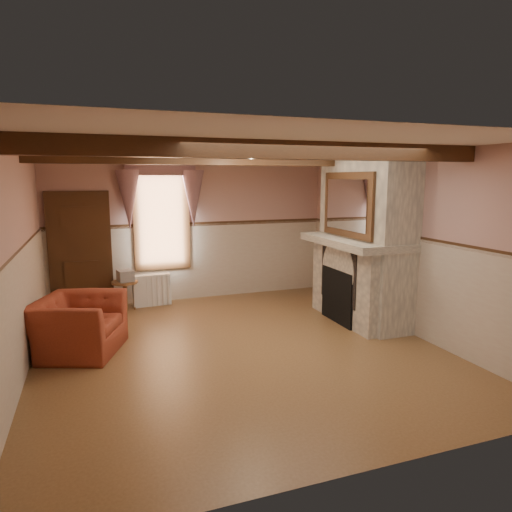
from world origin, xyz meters
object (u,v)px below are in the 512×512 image
object	(u,v)px
bowl	(359,236)
radiator	(152,290)
mantel_clock	(333,227)
oil_lamp	(342,227)
side_table	(125,296)
armchair	(78,325)

from	to	relation	value
bowl	radiator	bearing A→B (deg)	144.95
radiator	mantel_clock	bearing A→B (deg)	-26.60
mantel_clock	oil_lamp	world-z (taller)	oil_lamp
radiator	bowl	xyz separation A→B (m)	(3.11, -2.18, 1.17)
side_table	oil_lamp	bearing A→B (deg)	-22.17
armchair	radiator	size ratio (longest dim) A/B	1.71
side_table	radiator	distance (m)	0.53
side_table	bowl	distance (m)	4.30
armchair	mantel_clock	size ratio (longest dim) A/B	4.98
armchair	side_table	world-z (taller)	armchair
side_table	radiator	world-z (taller)	radiator
armchair	oil_lamp	size ratio (longest dim) A/B	4.26
armchair	oil_lamp	world-z (taller)	oil_lamp
radiator	mantel_clock	size ratio (longest dim) A/B	2.92
bowl	mantel_clock	size ratio (longest dim) A/B	1.53
radiator	oil_lamp	size ratio (longest dim) A/B	2.50
armchair	mantel_clock	distance (m)	4.58
radiator	oil_lamp	xyz separation A→B (m)	(3.11, -1.65, 1.26)
side_table	bowl	world-z (taller)	bowl
side_table	bowl	xyz separation A→B (m)	(3.61, -2.00, 1.19)
radiator	mantel_clock	xyz separation A→B (m)	(3.11, -1.32, 1.22)
armchair	bowl	bearing A→B (deg)	-70.60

